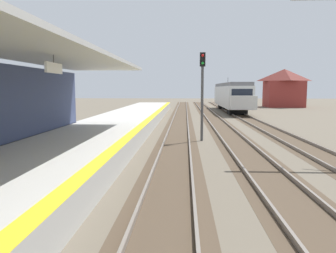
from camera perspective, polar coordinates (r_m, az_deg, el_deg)
name	(u,v)px	position (r m, az deg, el deg)	size (l,w,h in m)	color
station_platform	(69,152)	(14.67, -16.52, -4.22)	(5.00, 80.00, 0.91)	#B7B5AD
track_pair_nearest_platform	(176,146)	(17.85, 1.40, -3.38)	(2.34, 120.00, 0.16)	#4C3D2D
track_pair_middle	(240,147)	(18.09, 12.25, -3.40)	(2.34, 120.00, 0.16)	#4C3D2D
track_pair_far_side	(306,147)	(18.94, 22.47, -3.31)	(2.34, 120.00, 0.16)	#4C3D2D
approaching_train	(231,95)	(46.74, 10.76, 5.23)	(2.93, 19.60, 4.76)	silver
rail_signal_post	(202,87)	(19.87, 5.88, 6.70)	(0.32, 0.34, 5.20)	#4C4C4C
distant_trackside_house	(284,87)	(60.01, 19.19, 6.34)	(6.60, 5.28, 6.40)	maroon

